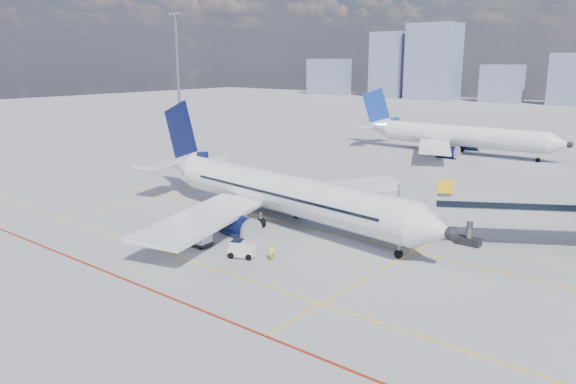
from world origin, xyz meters
name	(u,v)px	position (x,y,z in m)	size (l,w,h in m)	color
ground	(237,242)	(0.00, 0.00, 0.00)	(420.00, 420.00, 0.00)	gray
apron_markings	(202,252)	(-0.58, -3.91, 0.01)	(90.00, 35.12, 0.01)	#FFB20D
jet_bridge	(561,208)	(23.51, 16.91, 3.74)	(23.55, 15.78, 6.30)	#9CA0A5
floodlight_mast_nw	(178,74)	(-55.00, 40.00, 13.59)	(3.20, 0.61, 25.45)	slate
main_aircraft	(275,191)	(-1.75, 7.46, 3.22)	(41.10, 35.73, 12.03)	silver
second_aircraft	(454,136)	(-5.13, 60.97, 3.22)	(38.72, 33.74, 11.28)	silver
baggage_tug	(241,249)	(3.10, -2.72, 0.73)	(2.49, 2.04, 1.52)	silver
cargo_dolly	(194,234)	(-2.51, -3.04, 1.04)	(3.62, 1.92, 1.90)	black
belt_loader	(212,217)	(-6.58, 3.03, 0.55)	(5.31, 1.68, 2.14)	black
ramp_worker	(272,252)	(5.74, -1.73, 0.78)	(0.57, 0.37, 1.56)	yellow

